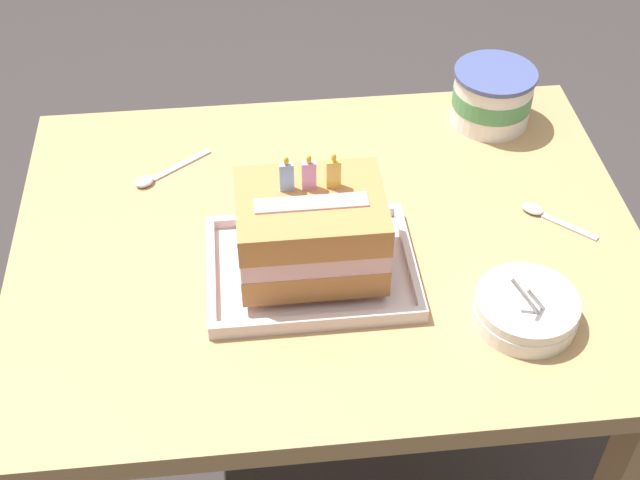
{
  "coord_description": "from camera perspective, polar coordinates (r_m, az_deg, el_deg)",
  "views": [
    {
      "loc": [
        -0.11,
        -0.96,
        1.64
      ],
      "look_at": [
        -0.02,
        -0.04,
        0.76
      ],
      "focal_mm": 48.64,
      "sensor_mm": 36.0,
      "label": 1
    }
  ],
  "objects": [
    {
      "name": "dining_table",
      "position": [
        1.41,
        0.52,
        -3.42
      ],
      "size": [
        0.96,
        0.74,
        0.73
      ],
      "color": "tan",
      "rests_on": "ground_plane"
    },
    {
      "name": "foil_tray",
      "position": [
        1.26,
        -0.58,
        -1.96
      ],
      "size": [
        0.3,
        0.23,
        0.02
      ],
      "color": "silver",
      "rests_on": "dining_table"
    },
    {
      "name": "birthday_cake",
      "position": [
        1.21,
        -0.6,
        0.64
      ],
      "size": [
        0.2,
        0.16,
        0.18
      ],
      "color": "#C17F47",
      "rests_on": "foil_tray"
    },
    {
      "name": "bowl_stack",
      "position": [
        1.22,
        13.39,
        -4.46
      ],
      "size": [
        0.14,
        0.14,
        0.1
      ],
      "color": "white",
      "rests_on": "dining_table"
    },
    {
      "name": "ice_cream_tub",
      "position": [
        1.56,
        11.26,
        9.27
      ],
      "size": [
        0.14,
        0.14,
        0.1
      ],
      "color": "white",
      "rests_on": "dining_table"
    },
    {
      "name": "serving_spoon_near_tray",
      "position": [
        1.45,
        -10.85,
        4.09
      ],
      "size": [
        0.13,
        0.1,
        0.01
      ],
      "color": "silver",
      "rests_on": "dining_table"
    },
    {
      "name": "serving_spoon_by_bowls",
      "position": [
        1.4,
        14.32,
        1.76
      ],
      "size": [
        0.1,
        0.1,
        0.01
      ],
      "color": "silver",
      "rests_on": "dining_table"
    }
  ]
}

